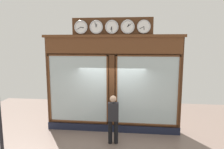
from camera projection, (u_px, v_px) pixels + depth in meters
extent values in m
cube|color=#4C2B16|center=(112.00, 85.00, 7.99)|extent=(5.14, 0.30, 3.63)
cube|color=#191E33|center=(112.00, 128.00, 8.07)|extent=(5.14, 0.08, 0.28)
cube|color=brown|center=(112.00, 45.00, 7.57)|extent=(5.04, 0.08, 0.59)
cube|color=brown|center=(112.00, 36.00, 7.54)|extent=(5.25, 0.20, 0.10)
cube|color=silver|center=(147.00, 91.00, 7.70)|extent=(2.22, 0.02, 2.54)
cube|color=brown|center=(148.00, 56.00, 7.49)|extent=(2.32, 0.04, 0.05)
cube|color=brown|center=(146.00, 124.00, 7.88)|extent=(2.32, 0.04, 0.05)
cube|color=brown|center=(179.00, 92.00, 7.56)|extent=(0.05, 0.04, 2.64)
cube|color=brown|center=(117.00, 90.00, 7.81)|extent=(0.05, 0.04, 2.64)
cube|color=silver|center=(78.00, 89.00, 8.00)|extent=(2.22, 0.02, 2.54)
cube|color=brown|center=(77.00, 55.00, 7.78)|extent=(2.32, 0.04, 0.05)
cube|color=brown|center=(79.00, 121.00, 8.17)|extent=(2.32, 0.04, 0.05)
cube|color=brown|center=(50.00, 88.00, 8.10)|extent=(0.05, 0.04, 2.64)
cube|color=brown|center=(107.00, 90.00, 7.85)|extent=(0.05, 0.04, 2.64)
cube|color=#4C2B16|center=(112.00, 90.00, 7.83)|extent=(0.20, 0.10, 2.64)
cube|color=#4C2B16|center=(112.00, 27.00, 7.53)|extent=(2.95, 0.06, 0.68)
cylinder|color=white|center=(144.00, 27.00, 7.33)|extent=(0.40, 0.02, 0.40)
torus|color=silver|center=(144.00, 27.00, 7.32)|extent=(0.48, 0.04, 0.48)
cube|color=black|center=(144.00, 28.00, 7.32)|extent=(0.03, 0.01, 0.11)
cube|color=black|center=(142.00, 28.00, 7.33)|extent=(0.16, 0.01, 0.09)
sphere|color=black|center=(144.00, 27.00, 7.31)|extent=(0.02, 0.02, 0.02)
cylinder|color=white|center=(128.00, 27.00, 7.39)|extent=(0.40, 0.02, 0.40)
torus|color=silver|center=(128.00, 27.00, 7.39)|extent=(0.50, 0.06, 0.50)
cube|color=black|center=(128.00, 25.00, 7.36)|extent=(0.07, 0.01, 0.11)
cube|color=black|center=(129.00, 25.00, 7.36)|extent=(0.14, 0.01, 0.12)
sphere|color=black|center=(128.00, 27.00, 7.37)|extent=(0.02, 0.02, 0.02)
cylinder|color=white|center=(112.00, 27.00, 7.45)|extent=(0.40, 0.02, 0.40)
torus|color=silver|center=(112.00, 27.00, 7.45)|extent=(0.49, 0.05, 0.49)
cube|color=black|center=(111.00, 28.00, 7.45)|extent=(0.05, 0.01, 0.11)
cube|color=black|center=(112.00, 29.00, 7.45)|extent=(0.02, 0.01, 0.17)
sphere|color=black|center=(112.00, 27.00, 7.44)|extent=(0.02, 0.02, 0.02)
cylinder|color=white|center=(96.00, 27.00, 7.52)|extent=(0.40, 0.02, 0.40)
torus|color=silver|center=(96.00, 27.00, 7.51)|extent=(0.49, 0.06, 0.49)
cube|color=black|center=(97.00, 25.00, 7.49)|extent=(0.05, 0.01, 0.11)
cube|color=black|center=(95.00, 25.00, 7.49)|extent=(0.06, 0.01, 0.17)
sphere|color=black|center=(96.00, 27.00, 7.50)|extent=(0.02, 0.02, 0.02)
cylinder|color=white|center=(81.00, 27.00, 7.58)|extent=(0.40, 0.02, 0.40)
torus|color=silver|center=(81.00, 27.00, 7.58)|extent=(0.50, 0.06, 0.50)
cube|color=black|center=(82.00, 27.00, 7.56)|extent=(0.11, 0.01, 0.04)
cube|color=black|center=(79.00, 28.00, 7.58)|extent=(0.15, 0.01, 0.09)
sphere|color=black|center=(81.00, 27.00, 7.56)|extent=(0.02, 0.02, 0.02)
cylinder|color=black|center=(110.00, 132.00, 7.11)|extent=(0.14, 0.14, 0.82)
cylinder|color=black|center=(116.00, 132.00, 7.12)|extent=(0.14, 0.14, 0.82)
cube|color=#232328|center=(113.00, 112.00, 7.01)|extent=(0.38, 0.26, 0.62)
sphere|color=tan|center=(113.00, 99.00, 6.94)|extent=(0.22, 0.22, 0.22)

